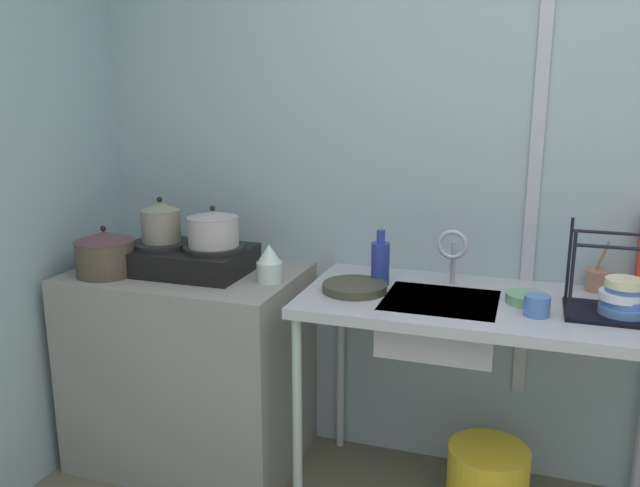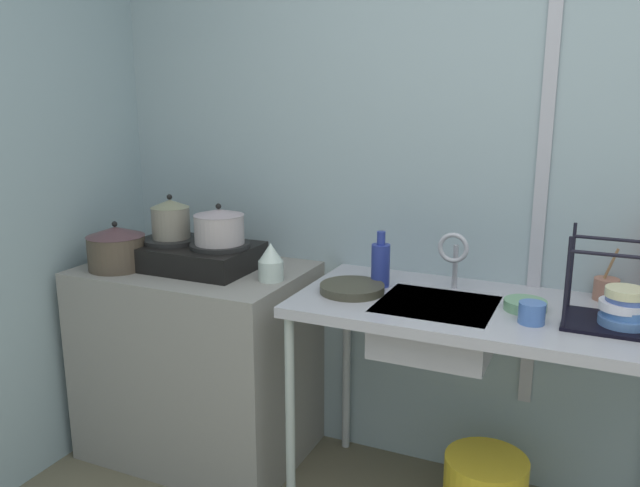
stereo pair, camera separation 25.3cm
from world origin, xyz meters
TOP-DOWN VIEW (x-y plane):
  - wall_back at (0.00, 1.70)m, footprint 4.65×0.10m
  - wall_metal_strip at (-0.01, 1.64)m, footprint 0.05×0.01m
  - counter_concrete at (-1.40, 1.33)m, footprint 0.96×0.65m
  - counter_sink at (-0.16, 1.33)m, footprint 1.34×0.65m
  - stove at (-1.38, 1.33)m, footprint 0.52×0.36m
  - pot_on_left_burner at (-1.51, 1.33)m, footprint 0.17×0.17m
  - pot_on_right_burner at (-1.26, 1.33)m, footprint 0.21×0.21m
  - pot_beside_stove at (-1.69, 1.17)m, footprint 0.25×0.25m
  - percolator at (-1.00, 1.29)m, footprint 0.10×0.10m
  - sink_basin at (-0.31, 1.28)m, footprint 0.41×0.37m
  - faucet at (-0.29, 1.45)m, footprint 0.12×0.07m
  - frying_pan at (-0.64, 1.28)m, footprint 0.25×0.25m
  - dish_rack at (0.31, 1.30)m, footprint 0.37×0.25m
  - cup_by_rack at (0.03, 1.22)m, footprint 0.09×0.09m
  - small_bowl_on_drainboard at (-0.01, 1.34)m, footprint 0.15×0.15m
  - bottle_by_sink at (-0.57, 1.40)m, footprint 0.07×0.07m
  - utensil_jar at (0.25, 1.58)m, footprint 0.09×0.09m
  - bucket_on_floor at (-0.10, 1.32)m, footprint 0.32×0.32m

SIDE VIEW (x-z plane):
  - bucket_on_floor at x=-0.10m, z-range 0.00..0.27m
  - counter_concrete at x=-1.40m, z-range 0.00..0.87m
  - sink_basin at x=-0.31m, z-range 0.69..0.87m
  - counter_sink at x=-0.16m, z-range 0.37..1.24m
  - frying_pan at x=-0.64m, z-range 0.87..0.90m
  - small_bowl_on_drainboard at x=-0.01m, z-range 0.87..0.91m
  - cup_by_rack at x=0.03m, z-range 0.87..0.94m
  - utensil_jar at x=0.25m, z-range 0.81..1.01m
  - stove at x=-1.38m, z-range 0.87..0.99m
  - dish_rack at x=0.31m, z-range 0.78..1.09m
  - percolator at x=-1.00m, z-range 0.87..1.03m
  - bottle_by_sink at x=-0.57m, z-range 0.85..1.07m
  - pot_beside_stove at x=-1.69m, z-range 0.86..1.07m
  - faucet at x=-0.29m, z-range 0.91..1.14m
  - pot_on_right_burner at x=-1.26m, z-range 0.98..1.15m
  - pot_on_left_burner at x=-1.51m, z-range 0.98..1.18m
  - wall_back at x=0.00m, z-range 0.00..2.53m
  - wall_metal_strip at x=-0.01m, z-range 0.38..2.40m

